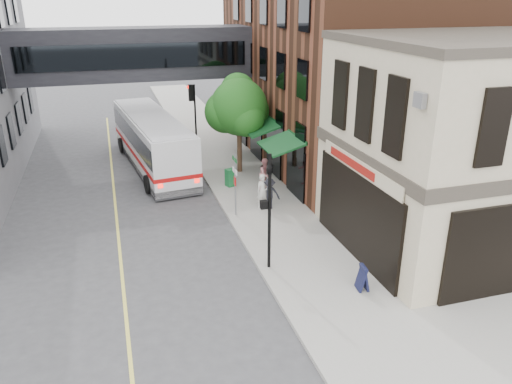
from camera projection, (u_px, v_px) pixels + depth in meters
ground at (276, 300)px, 17.17m from camera, size 120.00×120.00×0.00m
sidewalk_main at (232, 167)px, 30.14m from camera, size 4.00×60.00×0.15m
corner_building at (475, 146)px, 19.80m from camera, size 10.19×8.12×8.45m
brick_building at (352, 44)px, 30.61m from camera, size 13.76×18.00×14.00m
skyway_bridge at (134, 54)px, 30.00m from camera, size 14.00×3.18×3.00m
traffic_signal_near at (269, 198)px, 17.95m from camera, size 0.44×0.22×4.60m
traffic_signal_far at (193, 106)px, 31.14m from camera, size 0.53×0.28×4.50m
street_sign_pole at (235, 179)px, 22.80m from camera, size 0.08×0.75×3.00m
street_tree at (238, 107)px, 28.08m from camera, size 3.80×3.20×5.60m
lane_marking at (115, 207)px, 24.74m from camera, size 0.12×40.00×0.01m
bus at (152, 139)px, 29.84m from camera, size 3.95×11.76×3.10m
pedestrian_a at (263, 191)px, 23.97m from camera, size 0.63×0.43×1.70m
pedestrian_b at (265, 174)px, 26.30m from camera, size 1.03×0.95×1.69m
pedestrian_c at (270, 194)px, 23.92m from camera, size 1.12×0.88×1.53m
newspaper_box at (230, 178)px, 26.86m from camera, size 0.58×0.55×0.95m
sandwich_board at (363, 278)px, 17.40m from camera, size 0.39×0.55×0.92m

